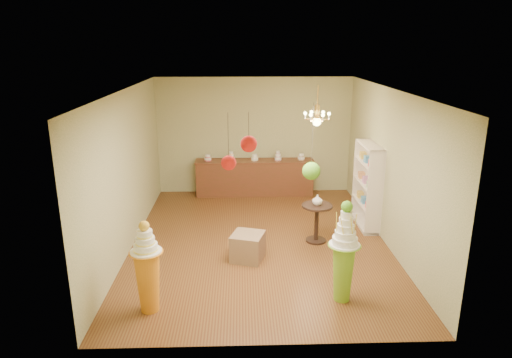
{
  "coord_description": "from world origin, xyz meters",
  "views": [
    {
      "loc": [
        -0.35,
        -8.37,
        3.84
      ],
      "look_at": [
        -0.07,
        0.0,
        1.31
      ],
      "focal_mm": 32.0,
      "sensor_mm": 36.0,
      "label": 1
    }
  ],
  "objects_px": {
    "sideboard": "(255,177)",
    "pedestal_green": "(344,260)",
    "pedestal_orange": "(148,274)",
    "round_table": "(317,218)"
  },
  "relations": [
    {
      "from": "sideboard",
      "to": "pedestal_green",
      "type": "bearing_deg",
      "value": -77.0
    },
    {
      "from": "pedestal_orange",
      "to": "round_table",
      "type": "height_order",
      "value": "pedestal_orange"
    },
    {
      "from": "sideboard",
      "to": "round_table",
      "type": "bearing_deg",
      "value": -69.2
    },
    {
      "from": "pedestal_orange",
      "to": "sideboard",
      "type": "height_order",
      "value": "pedestal_orange"
    },
    {
      "from": "sideboard",
      "to": "round_table",
      "type": "distance_m",
      "value": 3.19
    },
    {
      "from": "pedestal_orange",
      "to": "sideboard",
      "type": "bearing_deg",
      "value": 72.05
    },
    {
      "from": "pedestal_green",
      "to": "pedestal_orange",
      "type": "xyz_separation_m",
      "value": [
        -2.91,
        -0.19,
        -0.08
      ]
    },
    {
      "from": "round_table",
      "to": "pedestal_orange",
      "type": "bearing_deg",
      "value": -140.6
    },
    {
      "from": "pedestal_orange",
      "to": "round_table",
      "type": "xyz_separation_m",
      "value": [
        2.86,
        2.35,
        -0.1
      ]
    },
    {
      "from": "pedestal_green",
      "to": "round_table",
      "type": "height_order",
      "value": "pedestal_green"
    }
  ]
}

